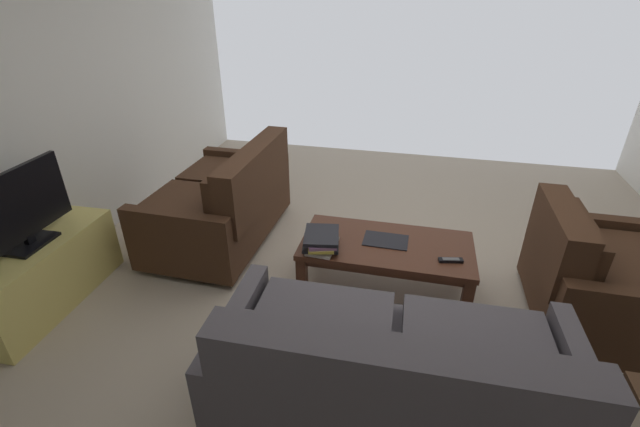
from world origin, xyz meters
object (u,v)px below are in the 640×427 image
object	(u,v)px
coffee_table	(386,251)
flat_tv	(18,209)
tv_stand	(43,275)
sofa_main	(392,381)
armchair_side	(595,278)
book_stack	(322,240)
loveseat_near	(225,202)
tv_remote	(451,260)
loose_magazine	(385,240)

from	to	relation	value
coffee_table	flat_tv	size ratio (longest dim) A/B	1.52
tv_stand	sofa_main	bearing A→B (deg)	169.05
sofa_main	armchair_side	world-z (taller)	sofa_main
book_stack	coffee_table	bearing A→B (deg)	-159.76
loveseat_near	sofa_main	bearing A→B (deg)	134.70
book_stack	tv_remote	bearing A→B (deg)	-177.92
tv_remote	book_stack	bearing A→B (deg)	2.08
loveseat_near	tv_stand	xyz separation A→B (m)	(0.88, 1.11, -0.12)
book_stack	loose_magazine	world-z (taller)	book_stack
coffee_table	book_stack	bearing A→B (deg)	20.24
sofa_main	flat_tv	bearing A→B (deg)	-10.91
book_stack	tv_remote	world-z (taller)	book_stack
tv_stand	tv_remote	size ratio (longest dim) A/B	6.85
sofa_main	armchair_side	distance (m)	1.66
tv_stand	flat_tv	bearing A→B (deg)	110.34
loveseat_near	tv_remote	size ratio (longest dim) A/B	8.59
sofa_main	armchair_side	size ratio (longest dim) A/B	1.76
loose_magazine	tv_stand	bearing A→B (deg)	108.19
tv_stand	armchair_side	size ratio (longest dim) A/B	1.16
armchair_side	flat_tv	bearing A→B (deg)	10.20
coffee_table	armchair_side	world-z (taller)	armchair_side
sofa_main	loveseat_near	distance (m)	2.23
loveseat_near	tv_remote	world-z (taller)	loveseat_near
loveseat_near	book_stack	size ratio (longest dim) A/B	4.40
armchair_side	tv_remote	bearing A→B (deg)	6.55
tv_remote	armchair_side	bearing A→B (deg)	-173.45
armchair_side	sofa_main	bearing A→B (deg)	43.04
book_stack	tv_remote	size ratio (longest dim) A/B	1.95
flat_tv	sofa_main	bearing A→B (deg)	169.09
coffee_table	loose_magazine	xyz separation A→B (m)	(0.01, -0.03, 0.07)
loveseat_near	armchair_side	world-z (taller)	loveseat_near
tv_stand	loose_magazine	world-z (taller)	tv_stand
tv_remote	loose_magazine	world-z (taller)	tv_remote
flat_tv	tv_remote	distance (m)	2.82
coffee_table	flat_tv	xyz separation A→B (m)	(2.32, 0.68, 0.41)
loveseat_near	flat_tv	size ratio (longest dim) A/B	1.79
sofa_main	armchair_side	bearing A→B (deg)	-136.96
armchair_side	tv_remote	distance (m)	0.92
flat_tv	armchair_side	world-z (taller)	flat_tv
coffee_table	tv_remote	size ratio (longest dim) A/B	7.27
coffee_table	sofa_main	bearing A→B (deg)	96.63
tv_stand	loveseat_near	bearing A→B (deg)	-128.49
armchair_side	tv_remote	size ratio (longest dim) A/B	5.92
coffee_table	armchair_side	xyz separation A→B (m)	(-1.35, 0.02, 0.01)
book_stack	sofa_main	bearing A→B (deg)	119.95
loveseat_near	book_stack	bearing A→B (deg)	149.32
coffee_table	tv_stand	xyz separation A→B (m)	(2.32, 0.68, -0.10)
loveseat_near	tv_remote	xyz separation A→B (m)	(-1.86, 0.56, 0.06)
tv_remote	loveseat_near	bearing A→B (deg)	-16.68
coffee_table	flat_tv	world-z (taller)	flat_tv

